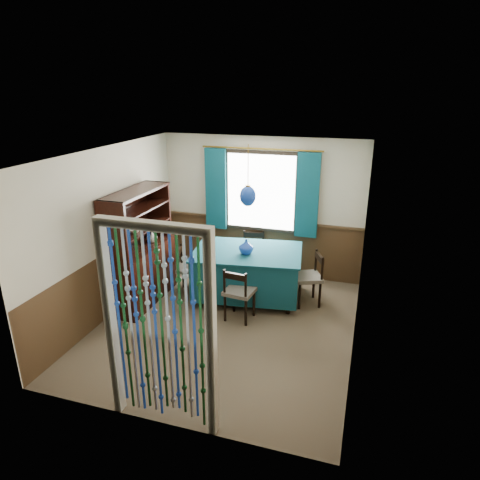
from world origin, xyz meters
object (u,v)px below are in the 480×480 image
(chair_left, at_px, (188,268))
(pendant_lamp, at_px, (248,196))
(sideboard, at_px, (141,264))
(vase_sideboard, at_px, (152,236))
(chair_far, at_px, (253,254))
(bowl_shelf, at_px, (134,230))
(chair_near, at_px, (239,292))
(dining_table, at_px, (247,271))
(vase_table, at_px, (246,247))
(chair_right, at_px, (309,277))

(chair_left, relative_size, pendant_lamp, 0.86)
(sideboard, xyz_separation_m, pendant_lamp, (1.59, 0.58, 1.09))
(vase_sideboard, bearing_deg, chair_far, 36.90)
(bowl_shelf, distance_m, vase_sideboard, 0.58)
(chair_near, height_order, chair_left, chair_near)
(dining_table, distance_m, chair_far, 0.79)
(pendant_lamp, distance_m, bowl_shelf, 1.78)
(dining_table, xyz_separation_m, vase_table, (0.01, -0.12, 0.46))
(chair_far, height_order, sideboard, sideboard)
(chair_far, height_order, bowl_shelf, bowl_shelf)
(chair_right, xyz_separation_m, sideboard, (-2.58, -0.68, 0.17))
(vase_table, bearing_deg, pendant_lamp, 95.06)
(chair_far, distance_m, chair_left, 1.25)
(chair_left, relative_size, sideboard, 0.44)
(chair_right, relative_size, bowl_shelf, 3.77)
(pendant_lamp, relative_size, vase_sideboard, 4.73)
(chair_right, height_order, sideboard, sideboard)
(chair_right, relative_size, sideboard, 0.47)
(sideboard, height_order, vase_table, sideboard)
(chair_near, bearing_deg, pendant_lamp, 102.77)
(chair_far, distance_m, pendant_lamp, 1.49)
(pendant_lamp, height_order, vase_table, pendant_lamp)
(dining_table, height_order, chair_left, dining_table)
(sideboard, xyz_separation_m, vase_table, (1.60, 0.47, 0.30))
(vase_table, distance_m, bowl_shelf, 1.72)
(vase_sideboard, bearing_deg, chair_right, 8.69)
(chair_far, bearing_deg, pendant_lamp, 84.64)
(vase_sideboard, bearing_deg, pendant_lamp, 10.54)
(chair_right, height_order, bowl_shelf, bowl_shelf)
(chair_far, xyz_separation_m, chair_left, (-0.89, -0.88, -0.02))
(dining_table, distance_m, vase_table, 0.47)
(chair_near, xyz_separation_m, vase_table, (-0.07, 0.60, 0.48))
(chair_far, height_order, chair_left, chair_far)
(dining_table, height_order, bowl_shelf, bowl_shelf)
(chair_left, bearing_deg, chair_right, 83.37)
(vase_sideboard, bearing_deg, vase_table, 6.28)
(vase_sideboard, bearing_deg, chair_left, 19.30)
(chair_near, distance_m, pendant_lamp, 1.46)
(chair_near, distance_m, chair_left, 1.24)
(chair_right, distance_m, pendant_lamp, 1.61)
(chair_right, bearing_deg, dining_table, 71.88)
(vase_sideboard, bearing_deg, chair_near, -14.86)
(pendant_lamp, xyz_separation_m, bowl_shelf, (-1.53, -0.81, -0.45))
(chair_right, xyz_separation_m, vase_sideboard, (-2.52, -0.39, 0.56))
(chair_left, height_order, vase_sideboard, vase_sideboard)
(dining_table, distance_m, bowl_shelf, 1.91)
(chair_left, relative_size, bowl_shelf, 3.56)
(bowl_shelf, bearing_deg, vase_table, 24.14)
(chair_far, relative_size, vase_table, 3.95)
(chair_near, bearing_deg, vase_table, 102.99)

